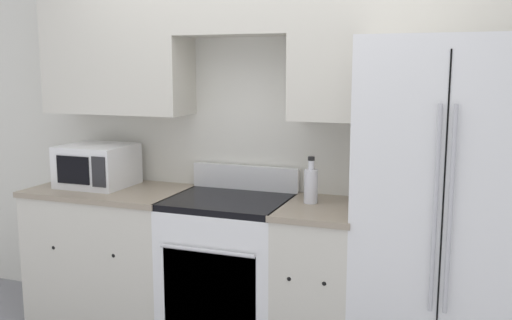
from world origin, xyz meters
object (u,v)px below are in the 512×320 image
object	(u,v)px
oven_range	(229,269)
microwave	(97,165)
bottle	(311,185)
refrigerator	(445,211)

from	to	relation	value
oven_range	microwave	distance (m)	1.15
bottle	refrigerator	bearing A→B (deg)	-1.22
refrigerator	microwave	distance (m)	2.26
oven_range	refrigerator	distance (m)	1.35
bottle	microwave	bearing A→B (deg)	-179.48
microwave	refrigerator	bearing A→B (deg)	-0.07
microwave	bottle	world-z (taller)	same
oven_range	microwave	world-z (taller)	microwave
refrigerator	bottle	bearing A→B (deg)	178.78
oven_range	bottle	bearing A→B (deg)	6.83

